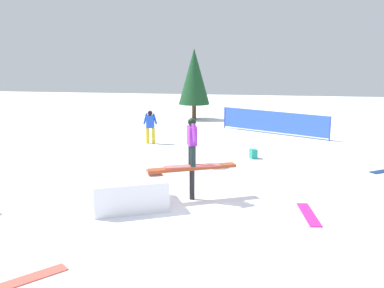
% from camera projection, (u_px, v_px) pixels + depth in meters
% --- Properties ---
extents(ground_plane, '(60.00, 60.00, 0.00)m').
position_uv_depth(ground_plane, '(192.00, 199.00, 11.33)').
color(ground_plane, white).
extents(rail_feature, '(2.26, 1.30, 0.89)m').
position_uv_depth(rail_feature, '(192.00, 172.00, 11.18)').
color(rail_feature, black).
rests_on(rail_feature, ground).
extents(snow_kicker_ramp, '(2.28, 2.14, 0.75)m').
position_uv_depth(snow_kicker_ramp, '(128.00, 191.00, 10.77)').
color(snow_kicker_ramp, white).
rests_on(snow_kicker_ramp, ground).
extents(main_rider_on_rail, '(1.45, 0.80, 1.28)m').
position_uv_depth(main_rider_on_rail, '(192.00, 143.00, 11.02)').
color(main_rider_on_rail, '#E2645F').
rests_on(main_rider_on_rail, rail_feature).
extents(bystander_teal, '(0.29, 0.69, 1.64)m').
position_uv_depth(bystander_teal, '(192.00, 139.00, 14.56)').
color(bystander_teal, '#3C3B70').
rests_on(bystander_teal, ground).
extents(bystander_blue, '(0.62, 0.24, 1.43)m').
position_uv_depth(bystander_blue, '(150.00, 125.00, 18.25)').
color(bystander_blue, yellow).
rests_on(bystander_blue, ground).
extents(loose_snowboard_magenta, '(0.46, 1.55, 0.02)m').
position_uv_depth(loose_snowboard_magenta, '(309.00, 214.00, 10.21)').
color(loose_snowboard_magenta, '#C82293').
rests_on(loose_snowboard_magenta, ground).
extents(loose_snowboard_coral, '(1.06, 1.18, 0.02)m').
position_uv_depth(loose_snowboard_coral, '(29.00, 278.00, 7.29)').
color(loose_snowboard_coral, '#E45F4F').
rests_on(loose_snowboard_coral, ground).
extents(backpack_on_snow, '(0.32, 0.36, 0.34)m').
position_uv_depth(backpack_on_snow, '(253.00, 154.00, 15.74)').
color(backpack_on_snow, teal).
rests_on(backpack_on_snow, ground).
extents(safety_fence, '(4.94, 2.72, 1.10)m').
position_uv_depth(safety_fence, '(273.00, 122.00, 20.45)').
color(safety_fence, blue).
rests_on(safety_fence, ground).
extents(pine_tree_near, '(1.81, 1.81, 4.11)m').
position_uv_depth(pine_tree_near, '(194.00, 77.00, 24.74)').
color(pine_tree_near, '#4C331E').
rests_on(pine_tree_near, ground).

